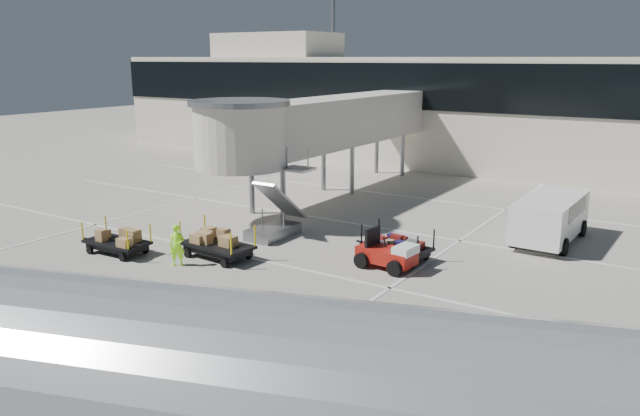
{
  "coord_description": "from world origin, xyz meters",
  "views": [
    {
      "loc": [
        15.15,
        -16.86,
        7.98
      ],
      "look_at": [
        1.83,
        3.93,
        2.0
      ],
      "focal_mm": 35.0,
      "sensor_mm": 36.0,
      "label": 1
    }
  ],
  "objects_px": {
    "minivan": "(551,215)",
    "belt_loader": "(271,148)",
    "box_cart_far": "(119,242)",
    "box_cart_near": "(217,245)",
    "suitcase_cart": "(399,248)",
    "ground_worker": "(177,245)",
    "baggage_tug": "(388,255)"
  },
  "relations": [
    {
      "from": "minivan",
      "to": "box_cart_far",
      "type": "bearing_deg",
      "value": -139.95
    },
    {
      "from": "box_cart_far",
      "to": "belt_loader",
      "type": "distance_m",
      "value": 26.71
    },
    {
      "from": "box_cart_far",
      "to": "minivan",
      "type": "bearing_deg",
      "value": 36.22
    },
    {
      "from": "box_cart_near",
      "to": "box_cart_far",
      "type": "bearing_deg",
      "value": -150.68
    },
    {
      "from": "suitcase_cart",
      "to": "minivan",
      "type": "xyz_separation_m",
      "value": [
        4.51,
        5.99,
        0.72
      ]
    },
    {
      "from": "belt_loader",
      "to": "box_cart_near",
      "type": "bearing_deg",
      "value": -55.93
    },
    {
      "from": "box_cart_near",
      "to": "ground_worker",
      "type": "relative_size",
      "value": 2.28
    },
    {
      "from": "baggage_tug",
      "to": "box_cart_near",
      "type": "xyz_separation_m",
      "value": [
        -6.4,
        -2.65,
        0.01
      ]
    },
    {
      "from": "box_cart_near",
      "to": "belt_loader",
      "type": "relative_size",
      "value": 0.93
    },
    {
      "from": "minivan",
      "to": "belt_loader",
      "type": "xyz_separation_m",
      "value": [
        -25.22,
        12.81,
        -0.46
      ]
    },
    {
      "from": "suitcase_cart",
      "to": "box_cart_far",
      "type": "xyz_separation_m",
      "value": [
        -10.09,
        -5.71,
        0.03
      ]
    },
    {
      "from": "suitcase_cart",
      "to": "minivan",
      "type": "relative_size",
      "value": 0.65
    },
    {
      "from": "ground_worker",
      "to": "minivan",
      "type": "height_order",
      "value": "minivan"
    },
    {
      "from": "suitcase_cart",
      "to": "belt_loader",
      "type": "relative_size",
      "value": 0.86
    },
    {
      "from": "box_cart_near",
      "to": "ground_worker",
      "type": "bearing_deg",
      "value": -110.36
    },
    {
      "from": "ground_worker",
      "to": "belt_loader",
      "type": "xyz_separation_m",
      "value": [
        -13.72,
        24.24,
        -0.09
      ]
    },
    {
      "from": "box_cart_near",
      "to": "ground_worker",
      "type": "distance_m",
      "value": 1.69
    },
    {
      "from": "suitcase_cart",
      "to": "belt_loader",
      "type": "height_order",
      "value": "belt_loader"
    },
    {
      "from": "box_cart_near",
      "to": "box_cart_far",
      "type": "distance_m",
      "value": 4.2
    },
    {
      "from": "suitcase_cart",
      "to": "ground_worker",
      "type": "height_order",
      "value": "ground_worker"
    },
    {
      "from": "baggage_tug",
      "to": "minivan",
      "type": "bearing_deg",
      "value": 64.47
    },
    {
      "from": "baggage_tug",
      "to": "minivan",
      "type": "relative_size",
      "value": 0.45
    },
    {
      "from": "box_cart_far",
      "to": "belt_loader",
      "type": "relative_size",
      "value": 0.84
    },
    {
      "from": "minivan",
      "to": "belt_loader",
      "type": "height_order",
      "value": "minivan"
    },
    {
      "from": "baggage_tug",
      "to": "suitcase_cart",
      "type": "relative_size",
      "value": 0.69
    },
    {
      "from": "baggage_tug",
      "to": "box_cart_far",
      "type": "distance_m",
      "value": 11.13
    },
    {
      "from": "box_cart_near",
      "to": "minivan",
      "type": "height_order",
      "value": "minivan"
    },
    {
      "from": "minivan",
      "to": "ground_worker",
      "type": "bearing_deg",
      "value": -133.81
    },
    {
      "from": "suitcase_cart",
      "to": "box_cart_far",
      "type": "bearing_deg",
      "value": -143.29
    },
    {
      "from": "suitcase_cart",
      "to": "belt_loader",
      "type": "distance_m",
      "value": 27.97
    },
    {
      "from": "box_cart_far",
      "to": "ground_worker",
      "type": "xyz_separation_m",
      "value": [
        3.11,
        0.27,
        0.32
      ]
    },
    {
      "from": "ground_worker",
      "to": "minivan",
      "type": "xyz_separation_m",
      "value": [
        11.5,
        11.43,
        0.37
      ]
    }
  ]
}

